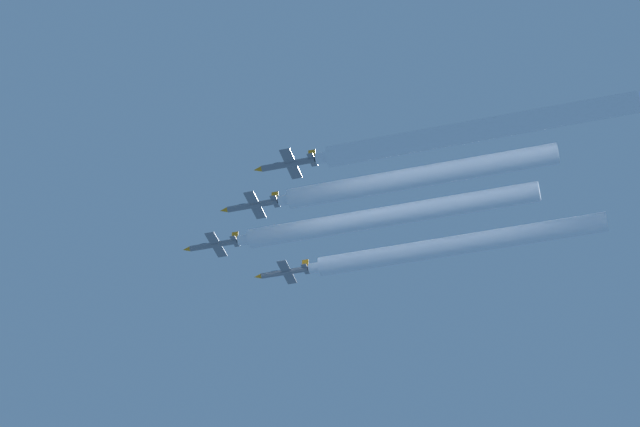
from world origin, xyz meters
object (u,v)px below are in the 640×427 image
at_px(jet_left_wingman, 251,206).
at_px(jet_outer_left, 287,164).
at_px(jet_right_wingman, 283,272).
at_px(jet_lead, 212,245).

xyz_separation_m(jet_left_wingman, jet_outer_left, (-12.26, -11.17, -1.63)).
bearing_deg(jet_left_wingman, jet_outer_left, -137.65).
relative_size(jet_left_wingman, jet_right_wingman, 1.00).
relative_size(jet_lead, jet_right_wingman, 1.00).
bearing_deg(jet_outer_left, jet_left_wingman, 42.35).
bearing_deg(jet_lead, jet_right_wingman, -44.58).
height_order(jet_lead, jet_right_wingman, jet_lead).
distance_m(jet_left_wingman, jet_right_wingman, 24.06).
distance_m(jet_right_wingman, jet_outer_left, 38.16).
relative_size(jet_lead, jet_outer_left, 1.00).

